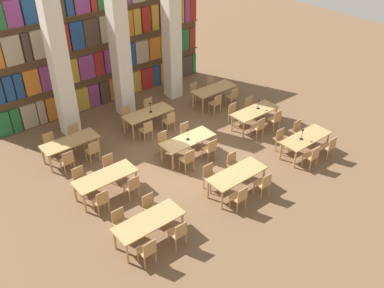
% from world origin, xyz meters
% --- Properties ---
extents(ground_plane, '(40.00, 40.00, 0.00)m').
position_xyz_m(ground_plane, '(0.00, 0.00, 0.00)').
color(ground_plane, brown).
extents(bookshelf_bank, '(10.15, 0.35, 5.50)m').
position_xyz_m(bookshelf_bank, '(0.02, 5.72, 2.62)').
color(bookshelf_bank, brown).
rests_on(bookshelf_bank, ground_plane).
extents(pillar_left, '(0.63, 0.63, 6.00)m').
position_xyz_m(pillar_left, '(-2.59, 4.33, 3.00)').
color(pillar_left, silver).
rests_on(pillar_left, ground_plane).
extents(pillar_center, '(0.63, 0.63, 6.00)m').
position_xyz_m(pillar_center, '(0.00, 4.33, 3.00)').
color(pillar_center, silver).
rests_on(pillar_center, ground_plane).
extents(pillar_right, '(0.63, 0.63, 6.00)m').
position_xyz_m(pillar_right, '(2.59, 4.33, 3.00)').
color(pillar_right, silver).
rests_on(pillar_right, ground_plane).
extents(reading_table_0, '(2.05, 0.82, 0.76)m').
position_xyz_m(reading_table_0, '(-3.47, -2.60, 0.67)').
color(reading_table_0, tan).
rests_on(reading_table_0, ground_plane).
extents(chair_0, '(0.42, 0.40, 0.90)m').
position_xyz_m(chair_0, '(-3.99, -3.30, 0.49)').
color(chair_0, tan).
rests_on(chair_0, ground_plane).
extents(chair_1, '(0.42, 0.40, 0.90)m').
position_xyz_m(chair_1, '(-3.99, -1.91, 0.49)').
color(chair_1, tan).
rests_on(chair_1, ground_plane).
extents(chair_2, '(0.42, 0.40, 0.90)m').
position_xyz_m(chair_2, '(-2.95, -3.30, 0.49)').
color(chair_2, tan).
rests_on(chair_2, ground_plane).
extents(chair_3, '(0.42, 0.40, 0.90)m').
position_xyz_m(chair_3, '(-2.95, -1.91, 0.49)').
color(chair_3, tan).
rests_on(chair_3, ground_plane).
extents(reading_table_1, '(2.05, 0.82, 0.76)m').
position_xyz_m(reading_table_1, '(-0.02, -2.60, 0.67)').
color(reading_table_1, tan).
rests_on(reading_table_1, ground_plane).
extents(chair_4, '(0.42, 0.40, 0.90)m').
position_xyz_m(chair_4, '(-0.57, -3.29, 0.49)').
color(chair_4, tan).
rests_on(chair_4, ground_plane).
extents(chair_5, '(0.42, 0.40, 0.90)m').
position_xyz_m(chair_5, '(-0.57, -1.90, 0.49)').
color(chair_5, tan).
rests_on(chair_5, ground_plane).
extents(chair_6, '(0.42, 0.40, 0.90)m').
position_xyz_m(chair_6, '(0.52, -3.29, 0.49)').
color(chair_6, tan).
rests_on(chair_6, ground_plane).
extents(chair_7, '(0.42, 0.40, 0.90)m').
position_xyz_m(chair_7, '(0.52, -1.90, 0.49)').
color(chair_7, tan).
rests_on(chair_7, ground_plane).
extents(reading_table_2, '(2.05, 0.82, 0.76)m').
position_xyz_m(reading_table_2, '(3.46, -2.62, 0.67)').
color(reading_table_2, tan).
rests_on(reading_table_2, ground_plane).
extents(chair_8, '(0.42, 0.40, 0.90)m').
position_xyz_m(chair_8, '(2.98, -3.31, 0.49)').
color(chair_8, tan).
rests_on(chair_8, ground_plane).
extents(chair_9, '(0.42, 0.40, 0.90)m').
position_xyz_m(chair_9, '(2.98, -1.93, 0.49)').
color(chair_9, tan).
rests_on(chair_9, ground_plane).
extents(chair_10, '(0.42, 0.40, 0.90)m').
position_xyz_m(chair_10, '(3.96, -3.31, 0.49)').
color(chair_10, tan).
rests_on(chair_10, ground_plane).
extents(chair_11, '(0.42, 0.40, 0.90)m').
position_xyz_m(chair_11, '(3.96, -1.93, 0.49)').
color(chair_11, tan).
rests_on(chair_11, ground_plane).
extents(desk_lamp_0, '(0.14, 0.14, 0.45)m').
position_xyz_m(desk_lamp_0, '(3.21, -2.60, 1.06)').
color(desk_lamp_0, black).
rests_on(desk_lamp_0, reading_table_2).
extents(reading_table_3, '(2.05, 0.82, 0.76)m').
position_xyz_m(reading_table_3, '(-3.41, -0.03, 0.67)').
color(reading_table_3, tan).
rests_on(reading_table_3, ground_plane).
extents(chair_12, '(0.42, 0.40, 0.90)m').
position_xyz_m(chair_12, '(-3.96, -0.73, 0.49)').
color(chair_12, tan).
rests_on(chair_12, ground_plane).
extents(chair_13, '(0.42, 0.40, 0.90)m').
position_xyz_m(chair_13, '(-3.96, 0.66, 0.49)').
color(chair_13, tan).
rests_on(chair_13, ground_plane).
extents(chair_14, '(0.42, 0.40, 0.90)m').
position_xyz_m(chair_14, '(-2.85, -0.73, 0.49)').
color(chair_14, tan).
rests_on(chair_14, ground_plane).
extents(chair_15, '(0.42, 0.40, 0.90)m').
position_xyz_m(chair_15, '(-2.85, 0.66, 0.49)').
color(chair_15, tan).
rests_on(chair_15, ground_plane).
extents(reading_table_4, '(2.05, 0.82, 0.76)m').
position_xyz_m(reading_table_4, '(0.02, 0.00, 0.67)').
color(reading_table_4, tan).
rests_on(reading_table_4, ground_plane).
extents(chair_16, '(0.42, 0.40, 0.90)m').
position_xyz_m(chair_16, '(-0.55, -0.69, 0.49)').
color(chair_16, tan).
rests_on(chair_16, ground_plane).
extents(chair_17, '(0.42, 0.40, 0.90)m').
position_xyz_m(chair_17, '(-0.55, 0.70, 0.49)').
color(chair_17, tan).
rests_on(chair_17, ground_plane).
extents(chair_18, '(0.42, 0.40, 0.90)m').
position_xyz_m(chair_18, '(0.49, -0.69, 0.49)').
color(chair_18, tan).
rests_on(chair_18, ground_plane).
extents(chair_19, '(0.42, 0.40, 0.90)m').
position_xyz_m(chair_19, '(0.49, 0.70, 0.49)').
color(chair_19, tan).
rests_on(chair_19, ground_plane).
extents(desk_lamp_1, '(0.14, 0.14, 0.47)m').
position_xyz_m(desk_lamp_1, '(0.00, -0.02, 1.07)').
color(desk_lamp_1, black).
rests_on(desk_lamp_1, reading_table_4).
extents(reading_table_5, '(2.05, 0.82, 0.76)m').
position_xyz_m(reading_table_5, '(3.47, -0.04, 0.67)').
color(reading_table_5, tan).
rests_on(reading_table_5, ground_plane).
extents(chair_20, '(0.42, 0.40, 0.90)m').
position_xyz_m(chair_20, '(2.97, -0.73, 0.49)').
color(chair_20, tan).
rests_on(chair_20, ground_plane).
extents(chair_21, '(0.42, 0.40, 0.90)m').
position_xyz_m(chair_21, '(2.97, 0.65, 0.49)').
color(chair_21, tan).
rests_on(chair_21, ground_plane).
extents(chair_22, '(0.42, 0.40, 0.90)m').
position_xyz_m(chair_22, '(3.93, -0.73, 0.49)').
color(chair_22, tan).
rests_on(chair_22, ground_plane).
extents(chair_23, '(0.42, 0.40, 0.90)m').
position_xyz_m(chair_23, '(3.93, 0.65, 0.49)').
color(chair_23, tan).
rests_on(chair_23, ground_plane).
extents(desk_lamp_2, '(0.14, 0.14, 0.44)m').
position_xyz_m(desk_lamp_2, '(3.68, -0.00, 1.05)').
color(desk_lamp_2, black).
rests_on(desk_lamp_2, reading_table_5).
extents(reading_table_6, '(2.05, 0.82, 0.76)m').
position_xyz_m(reading_table_6, '(-3.37, 2.59, 0.67)').
color(reading_table_6, tan).
rests_on(reading_table_6, ground_plane).
extents(chair_24, '(0.42, 0.40, 0.90)m').
position_xyz_m(chair_24, '(-3.84, 1.89, 0.49)').
color(chair_24, tan).
rests_on(chair_24, ground_plane).
extents(chair_25, '(0.42, 0.40, 0.90)m').
position_xyz_m(chair_25, '(-3.84, 3.28, 0.49)').
color(chair_25, tan).
rests_on(chair_25, ground_plane).
extents(chair_26, '(0.42, 0.40, 0.90)m').
position_xyz_m(chair_26, '(-2.85, 1.89, 0.49)').
color(chair_26, tan).
rests_on(chair_26, ground_plane).
extents(chair_27, '(0.42, 0.40, 0.90)m').
position_xyz_m(chair_27, '(-2.85, 3.28, 0.49)').
color(chair_27, tan).
rests_on(chair_27, ground_plane).
extents(reading_table_7, '(2.05, 0.82, 0.76)m').
position_xyz_m(reading_table_7, '(0.01, 2.55, 0.67)').
color(reading_table_7, tan).
rests_on(reading_table_7, ground_plane).
extents(chair_28, '(0.42, 0.40, 0.90)m').
position_xyz_m(chair_28, '(-0.55, 1.85, 0.49)').
color(chair_28, tan).
rests_on(chair_28, ground_plane).
extents(chair_29, '(0.42, 0.40, 0.90)m').
position_xyz_m(chair_29, '(-0.55, 3.24, 0.49)').
color(chair_29, tan).
rests_on(chair_29, ground_plane).
extents(chair_30, '(0.42, 0.40, 0.90)m').
position_xyz_m(chair_30, '(0.54, 1.85, 0.49)').
color(chair_30, tan).
rests_on(chair_30, ground_plane).
extents(chair_31, '(0.42, 0.40, 0.90)m').
position_xyz_m(chair_31, '(0.54, 3.24, 0.49)').
color(chair_31, tan).
rests_on(chair_31, ground_plane).
extents(desk_lamp_3, '(0.14, 0.14, 0.44)m').
position_xyz_m(desk_lamp_3, '(0.12, 2.52, 1.05)').
color(desk_lamp_3, black).
rests_on(desk_lamp_3, reading_table_7).
extents(reading_table_8, '(2.05, 0.82, 0.76)m').
position_xyz_m(reading_table_8, '(3.52, 2.50, 0.67)').
color(reading_table_8, tan).
rests_on(reading_table_8, ground_plane).
extents(chair_32, '(0.42, 0.40, 0.90)m').
position_xyz_m(chair_32, '(3.00, 1.81, 0.49)').
color(chair_32, tan).
rests_on(chair_32, ground_plane).
extents(chair_33, '(0.42, 0.40, 0.90)m').
position_xyz_m(chair_33, '(3.00, 3.20, 0.49)').
color(chair_33, tan).
rests_on(chair_33, ground_plane).
extents(chair_34, '(0.42, 0.40, 0.90)m').
position_xyz_m(chair_34, '(4.00, 1.81, 0.49)').
color(chair_34, tan).
rests_on(chair_34, ground_plane).
extents(chair_35, '(0.42, 0.40, 0.90)m').
position_xyz_m(chair_35, '(4.00, 3.20, 0.49)').
color(chair_35, tan).
rests_on(chair_35, ground_plane).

